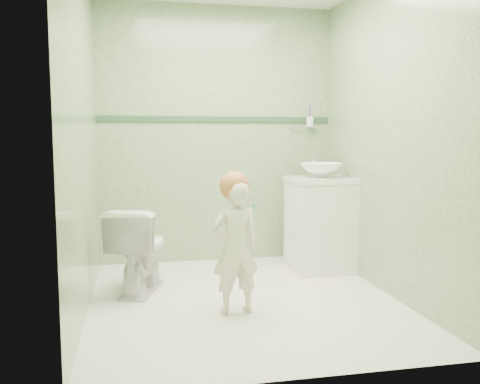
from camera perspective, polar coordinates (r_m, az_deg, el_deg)
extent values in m
plane|color=silver|center=(3.82, 0.46, -11.95)|extent=(2.50, 2.50, 0.00)
cube|color=#6C8C63|center=(4.86, -2.62, 6.35)|extent=(2.20, 0.04, 2.40)
cube|color=#6C8C63|center=(2.42, 6.70, 6.28)|extent=(2.20, 0.04, 2.40)
cube|color=#6C8C63|center=(3.57, -17.18, 6.06)|extent=(0.04, 2.50, 2.40)
cube|color=#6C8C63|center=(4.01, 16.14, 6.10)|extent=(0.04, 2.50, 2.40)
cube|color=#2A4A30|center=(4.85, -2.61, 8.12)|extent=(2.20, 0.02, 0.05)
cube|color=silver|center=(4.61, 8.91, -3.72)|extent=(0.52, 0.50, 0.80)
cube|color=white|center=(4.56, 9.00, 1.36)|extent=(0.54, 0.52, 0.04)
imported|color=white|center=(4.55, 9.02, 2.42)|extent=(0.37, 0.37, 0.13)
cylinder|color=silver|center=(4.73, 8.18, 3.26)|extent=(0.03, 0.03, 0.18)
cylinder|color=silver|center=(4.68, 8.40, 4.20)|extent=(0.02, 0.12, 0.02)
cylinder|color=silver|center=(5.01, 7.07, 7.22)|extent=(0.26, 0.02, 0.02)
cylinder|color=silver|center=(5.01, 7.81, 7.78)|extent=(0.07, 0.07, 0.09)
cylinder|color=purple|center=(5.01, 7.87, 8.58)|extent=(0.01, 0.01, 0.17)
cylinder|color=#2B38CA|center=(5.00, 7.74, 8.59)|extent=(0.01, 0.01, 0.17)
imported|color=white|center=(4.02, -11.11, -6.25)|extent=(0.55, 0.73, 0.66)
imported|color=beige|center=(3.45, -0.54, -6.24)|extent=(0.36, 0.27, 0.90)
sphere|color=#AF6537|center=(3.40, -0.63, 0.68)|extent=(0.20, 0.20, 0.20)
cylinder|color=#0A958D|center=(3.30, 1.55, -1.68)|extent=(0.05, 0.14, 0.06)
cube|color=white|center=(3.32, 0.26, -0.93)|extent=(0.03, 0.03, 0.02)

